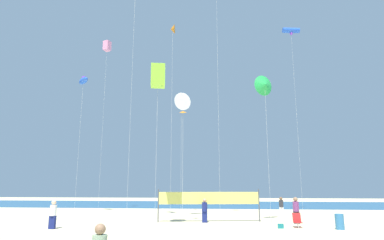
% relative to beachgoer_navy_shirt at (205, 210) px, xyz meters
% --- Properties ---
extents(ground_plane, '(120.00, 120.00, 0.00)m').
position_rel_beachgoer_navy_shirt_xyz_m(ground_plane, '(0.01, -8.07, -0.92)').
color(ground_plane, beige).
extents(ocean_band, '(120.00, 20.00, 0.01)m').
position_rel_beachgoer_navy_shirt_xyz_m(ocean_band, '(0.01, 24.84, -0.92)').
color(ocean_band, '#28608C').
rests_on(ocean_band, ground).
extents(beachgoer_navy_shirt, '(0.39, 0.39, 1.72)m').
position_rel_beachgoer_navy_shirt_xyz_m(beachgoer_navy_shirt, '(0.00, 0.00, 0.00)').
color(beachgoer_navy_shirt, navy).
rests_on(beachgoer_navy_shirt, ground).
extents(beachgoer_white_shirt, '(0.40, 0.40, 1.74)m').
position_rel_beachgoer_navy_shirt_xyz_m(beachgoer_white_shirt, '(-9.20, -4.66, 0.01)').
color(beachgoer_white_shirt, navy).
rests_on(beachgoer_white_shirt, ground).
extents(beachgoer_plum_shirt, '(0.42, 0.42, 1.83)m').
position_rel_beachgoer_navy_shirt_xyz_m(beachgoer_plum_shirt, '(6.55, -0.03, 0.06)').
color(beachgoer_plum_shirt, '#2D2D33').
rests_on(beachgoer_plum_shirt, ground).
extents(beachgoer_charcoal_shirt, '(0.38, 0.38, 1.64)m').
position_rel_beachgoer_navy_shirt_xyz_m(beachgoer_charcoal_shirt, '(6.60, 6.74, -0.04)').
color(beachgoer_charcoal_shirt, white).
rests_on(beachgoer_charcoal_shirt, ground).
extents(folding_beach_chair, '(0.52, 0.65, 0.89)m').
position_rel_beachgoer_navy_shirt_xyz_m(folding_beach_chair, '(6.15, -2.27, -0.45)').
color(folding_beach_chair, red).
rests_on(folding_beach_chair, ground).
extents(trash_barrel, '(0.52, 0.52, 0.93)m').
position_rel_beachgoer_navy_shirt_xyz_m(trash_barrel, '(8.51, -3.09, -0.46)').
color(trash_barrel, teal).
rests_on(trash_barrel, ground).
extents(volleyball_net, '(7.60, 1.29, 2.40)m').
position_rel_beachgoer_navy_shirt_xyz_m(volleyball_net, '(0.31, 0.50, 0.71)').
color(volleyball_net, '#4C4C51').
rests_on(volleyball_net, ground).
extents(beach_handbag, '(0.35, 0.18, 0.28)m').
position_rel_beachgoer_navy_shirt_xyz_m(beach_handbag, '(4.98, -2.92, -0.78)').
color(beach_handbag, '#19727A').
rests_on(beach_handbag, ground).
extents(kite_orange_delta, '(0.44, 0.96, 18.54)m').
position_rel_beachgoer_navy_shirt_xyz_m(kite_orange_delta, '(-3.41, 5.05, 17.08)').
color(kite_orange_delta, silver).
rests_on(kite_orange_delta, ground).
extents(kite_blue_inflatable, '(1.72, 1.71, 13.93)m').
position_rel_beachgoer_navy_shirt_xyz_m(kite_blue_inflatable, '(-13.06, 6.48, 12.51)').
color(kite_blue_inflatable, silver).
rests_on(kite_blue_inflatable, ground).
extents(kite_white_delta, '(1.60, 1.28, 10.85)m').
position_rel_beachgoer_navy_shirt_xyz_m(kite_white_delta, '(-2.24, 3.34, 9.12)').
color(kite_white_delta, silver).
rests_on(kite_white_delta, ground).
extents(kite_blue_tube, '(1.91, 0.83, 19.98)m').
position_rel_beachgoer_navy_shirt_xyz_m(kite_blue_tube, '(9.18, 9.84, 18.71)').
color(kite_blue_tube, silver).
rests_on(kite_blue_tube, ground).
extents(kite_lime_box, '(1.13, 1.13, 10.84)m').
position_rel_beachgoer_navy_shirt_xyz_m(kite_lime_box, '(-2.92, -3.69, 9.15)').
color(kite_lime_box, silver).
rests_on(kite_lime_box, ground).
extents(kite_green_delta, '(1.60, 1.18, 11.06)m').
position_rel_beachgoer_navy_shirt_xyz_m(kite_green_delta, '(4.73, -0.31, 9.33)').
color(kite_green_delta, silver).
rests_on(kite_green_delta, ground).
extents(kite_orange_diamond, '(0.43, 0.44, 8.28)m').
position_rel_beachgoer_navy_shirt_xyz_m(kite_orange_diamond, '(-1.55, -0.80, 6.98)').
color(kite_orange_diamond, silver).
rests_on(kite_orange_diamond, ground).
extents(kite_pink_box, '(0.90, 0.90, 19.63)m').
position_rel_beachgoer_navy_shirt_xyz_m(kite_pink_box, '(-12.22, 10.34, 18.10)').
color(kite_pink_box, silver).
rests_on(kite_pink_box, ground).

